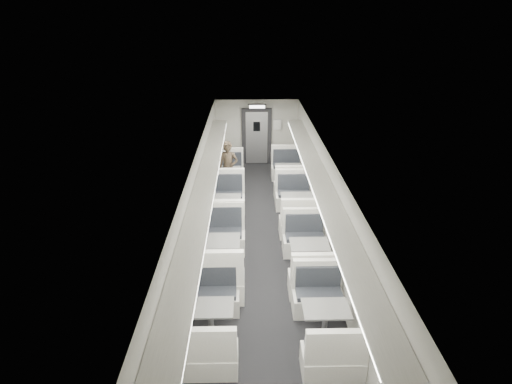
{
  "coord_description": "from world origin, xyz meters",
  "views": [
    {
      "loc": [
        -0.32,
        -8.3,
        5.4
      ],
      "look_at": [
        -0.13,
        0.67,
        1.23
      ],
      "focal_mm": 28.0,
      "sensor_mm": 36.0,
      "label": 1
    }
  ],
  "objects_px": {
    "booth_right_d": "(325,323)",
    "exit_sign": "(257,106)",
    "booth_left_d": "(211,322)",
    "booth_right_b": "(297,208)",
    "booth_right_a": "(289,177)",
    "passenger": "(228,168)",
    "vestibule_door": "(257,137)",
    "booth_left_b": "(223,212)",
    "booth_left_c": "(218,256)",
    "booth_left_a": "(227,180)",
    "booth_right_c": "(309,257)"
  },
  "relations": [
    {
      "from": "booth_right_d",
      "to": "passenger",
      "type": "bearing_deg",
      "value": 107.46
    },
    {
      "from": "booth_right_d",
      "to": "vestibule_door",
      "type": "distance_m",
      "value": 8.95
    },
    {
      "from": "booth_right_a",
      "to": "booth_right_c",
      "type": "xyz_separation_m",
      "value": [
        0.0,
        -4.61,
        -0.01
      ]
    },
    {
      "from": "booth_left_b",
      "to": "exit_sign",
      "type": "bearing_deg",
      "value": 76.71
    },
    {
      "from": "booth_right_a",
      "to": "vestibule_door",
      "type": "bearing_deg",
      "value": 113.86
    },
    {
      "from": "booth_left_b",
      "to": "booth_right_a",
      "type": "bearing_deg",
      "value": 50.89
    },
    {
      "from": "booth_left_b",
      "to": "booth_right_c",
      "type": "bearing_deg",
      "value": -47.01
    },
    {
      "from": "booth_right_b",
      "to": "vestibule_door",
      "type": "height_order",
      "value": "vestibule_door"
    },
    {
      "from": "booth_left_d",
      "to": "passenger",
      "type": "bearing_deg",
      "value": 89.45
    },
    {
      "from": "booth_left_b",
      "to": "vestibule_door",
      "type": "relative_size",
      "value": 1.09
    },
    {
      "from": "booth_left_b",
      "to": "vestibule_door",
      "type": "xyz_separation_m",
      "value": [
        1.0,
        4.72,
        0.63
      ]
    },
    {
      "from": "booth_right_d",
      "to": "booth_left_c",
      "type": "bearing_deg",
      "value": 134.5
    },
    {
      "from": "booth_left_a",
      "to": "booth_left_d",
      "type": "distance_m",
      "value": 6.35
    },
    {
      "from": "booth_left_a",
      "to": "passenger",
      "type": "relative_size",
      "value": 1.21
    },
    {
      "from": "booth_left_b",
      "to": "exit_sign",
      "type": "height_order",
      "value": "exit_sign"
    },
    {
      "from": "passenger",
      "to": "vestibule_door",
      "type": "xyz_separation_m",
      "value": [
        0.94,
        2.7,
        0.18
      ]
    },
    {
      "from": "booth_left_b",
      "to": "booth_left_c",
      "type": "height_order",
      "value": "booth_left_c"
    },
    {
      "from": "booth_left_d",
      "to": "booth_right_b",
      "type": "distance_m",
      "value": 4.73
    },
    {
      "from": "booth_right_d",
      "to": "passenger",
      "type": "height_order",
      "value": "passenger"
    },
    {
      "from": "booth_left_c",
      "to": "passenger",
      "type": "relative_size",
      "value": 1.36
    },
    {
      "from": "booth_left_d",
      "to": "vestibule_door",
      "type": "distance_m",
      "value": 8.87
    },
    {
      "from": "booth_right_a",
      "to": "booth_right_c",
      "type": "relative_size",
      "value": 1.03
    },
    {
      "from": "booth_left_d",
      "to": "booth_right_c",
      "type": "xyz_separation_m",
      "value": [
        2.0,
        1.92,
        0.02
      ]
    },
    {
      "from": "booth_right_c",
      "to": "booth_left_a",
      "type": "bearing_deg",
      "value": 114.32
    },
    {
      "from": "booth_left_a",
      "to": "booth_left_c",
      "type": "height_order",
      "value": "booth_left_c"
    },
    {
      "from": "passenger",
      "to": "booth_left_c",
      "type": "bearing_deg",
      "value": -80.59
    },
    {
      "from": "exit_sign",
      "to": "booth_right_d",
      "type": "bearing_deg",
      "value": -83.2
    },
    {
      "from": "booth_left_d",
      "to": "booth_right_b",
      "type": "bearing_deg",
      "value": 64.98
    },
    {
      "from": "booth_left_a",
      "to": "booth_right_c",
      "type": "xyz_separation_m",
      "value": [
        2.0,
        -4.43,
        -0.0
      ]
    },
    {
      "from": "booth_left_a",
      "to": "booth_right_c",
      "type": "relative_size",
      "value": 1.01
    },
    {
      "from": "booth_left_b",
      "to": "booth_right_d",
      "type": "distance_m",
      "value": 4.61
    },
    {
      "from": "booth_right_a",
      "to": "passenger",
      "type": "height_order",
      "value": "passenger"
    },
    {
      "from": "passenger",
      "to": "vestibule_door",
      "type": "bearing_deg",
      "value": 80.98
    },
    {
      "from": "booth_left_b",
      "to": "booth_right_d",
      "type": "bearing_deg",
      "value": -64.28
    },
    {
      "from": "exit_sign",
      "to": "vestibule_door",
      "type": "bearing_deg",
      "value": 90.0
    },
    {
      "from": "booth_left_c",
      "to": "booth_left_d",
      "type": "bearing_deg",
      "value": -90.0
    },
    {
      "from": "booth_left_d",
      "to": "booth_right_b",
      "type": "relative_size",
      "value": 0.92
    },
    {
      "from": "booth_right_b",
      "to": "booth_right_d",
      "type": "relative_size",
      "value": 1.07
    },
    {
      "from": "booth_right_b",
      "to": "booth_left_d",
      "type": "bearing_deg",
      "value": -115.02
    },
    {
      "from": "booth_right_d",
      "to": "booth_left_a",
      "type": "bearing_deg",
      "value": 107.27
    },
    {
      "from": "passenger",
      "to": "booth_left_a",
      "type": "bearing_deg",
      "value": 112.94
    },
    {
      "from": "booth_left_b",
      "to": "booth_left_c",
      "type": "relative_size",
      "value": 0.98
    },
    {
      "from": "booth_left_a",
      "to": "booth_left_b",
      "type": "relative_size",
      "value": 0.91
    },
    {
      "from": "booth_left_b",
      "to": "booth_right_b",
      "type": "relative_size",
      "value": 1.08
    },
    {
      "from": "booth_right_d",
      "to": "booth_right_a",
      "type": "bearing_deg",
      "value": 90.0
    },
    {
      "from": "booth_left_d",
      "to": "booth_right_a",
      "type": "distance_m",
      "value": 6.83
    },
    {
      "from": "booth_right_a",
      "to": "booth_right_b",
      "type": "xyz_separation_m",
      "value": [
        0.0,
        -2.24,
        0.0
      ]
    },
    {
      "from": "passenger",
      "to": "booth_left_b",
      "type": "bearing_deg",
      "value": -81.43
    },
    {
      "from": "booth_right_d",
      "to": "exit_sign",
      "type": "height_order",
      "value": "exit_sign"
    },
    {
      "from": "booth_right_b",
      "to": "passenger",
      "type": "height_order",
      "value": "passenger"
    }
  ]
}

